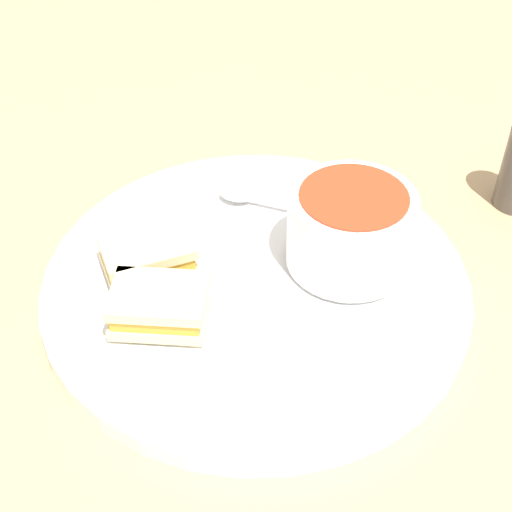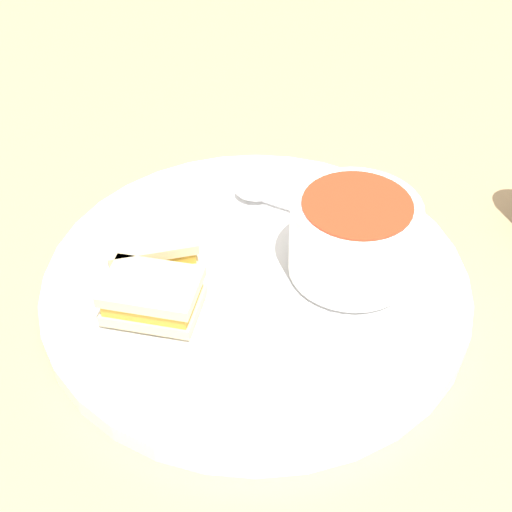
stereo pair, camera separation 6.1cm
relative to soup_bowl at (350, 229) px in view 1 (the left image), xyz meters
name	(u,v)px [view 1 (the left image)]	position (x,y,z in m)	size (l,w,h in m)	color
ground_plane	(256,291)	(-0.02, 0.08, -0.06)	(2.40, 2.40, 0.00)	tan
plate	(256,282)	(-0.02, 0.08, -0.05)	(0.38, 0.38, 0.02)	white
soup_bowl	(350,229)	(0.00, 0.00, 0.00)	(0.11, 0.11, 0.07)	white
spoon	(247,197)	(0.08, 0.10, -0.03)	(0.05, 0.13, 0.01)	silver
sandwich_half_near	(148,255)	(-0.02, 0.18, -0.02)	(0.08, 0.09, 0.03)	beige
sandwich_half_far	(159,305)	(-0.08, 0.16, -0.02)	(0.06, 0.08, 0.03)	beige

